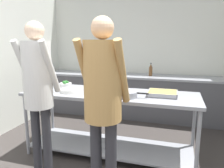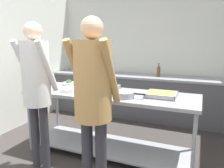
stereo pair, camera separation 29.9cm
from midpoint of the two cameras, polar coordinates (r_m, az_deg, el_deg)
The scene contains 12 objects.
wall_rear at distance 4.83m, azimuth 10.93°, elevation 8.03°, with size 4.05×0.06×2.65m.
wall_left at distance 4.14m, azimuth -23.68°, elevation 6.82°, with size 0.06×3.84×2.65m.
back_counter at distance 4.60m, azimuth 9.58°, elevation -3.20°, with size 3.89×0.65×0.88m.
serving_counter at distance 3.00m, azimuth 2.14°, elevation -7.65°, with size 2.32×0.75×0.89m.
broccoli_bowl at distance 3.43m, azimuth -8.79°, elevation 0.18°, with size 0.18×0.18×0.09m.
plate_stack at distance 3.02m, azimuth -7.91°, elevation -1.50°, with size 0.27×0.27×0.05m.
serving_tray_roast at distance 3.14m, azimuth 0.85°, elevation -0.88°, with size 0.40×0.28×0.05m.
sauce_pan at distance 2.67m, azimuth 6.53°, elevation -2.77°, with size 0.38×0.24×0.07m.
serving_tray_vegetables at distance 2.81m, azimuth 15.79°, elevation -2.75°, with size 0.37×0.33×0.05m.
guest_serving_left at distance 2.66m, azimuth -16.17°, elevation 0.94°, with size 0.42×0.34×1.78m.
guest_serving_right at distance 2.06m, azimuth -0.86°, elevation -1.65°, with size 0.47×0.37×1.79m.
water_bottle at distance 4.43m, azimuth 13.98°, elevation 3.41°, with size 0.07×0.07×0.26m.
Camera 2 is at (1.12, -0.95, 1.57)m, focal length 35.00 mm.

